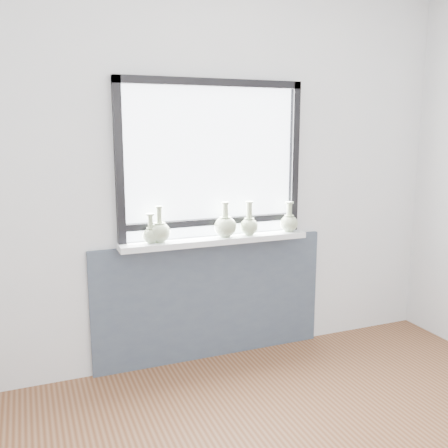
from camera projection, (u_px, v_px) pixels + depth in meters
name	position (u px, v px, depth m)	size (l,w,h in m)	color
back_wall	(210.00, 177.00, 3.42)	(3.60, 0.02, 2.60)	silver
apron_panel	(212.00, 300.00, 3.55)	(1.70, 0.03, 0.86)	#404D5B
windowsill	(215.00, 240.00, 3.40)	(1.32, 0.18, 0.04)	silver
window	(212.00, 157.00, 3.36)	(1.30, 0.06, 1.05)	black
vase_a	(151.00, 234.00, 3.22)	(0.11, 0.11, 0.19)	#A7BA91
vase_b	(160.00, 231.00, 3.24)	(0.14, 0.14, 0.24)	#A7BA91
vase_c	(225.00, 225.00, 3.40)	(0.15, 0.15, 0.24)	#A7BA91
vase_d	(249.00, 224.00, 3.46)	(0.13, 0.13, 0.24)	#A7BA91
vase_e	(289.00, 222.00, 3.58)	(0.13, 0.13, 0.22)	#A7BA91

